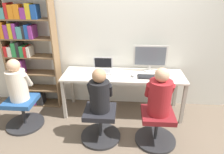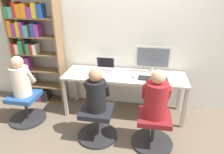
% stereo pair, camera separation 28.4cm
% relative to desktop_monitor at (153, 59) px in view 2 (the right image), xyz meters
% --- Properties ---
extents(ground_plane, '(14.00, 14.00, 0.00)m').
position_rel_desktop_monitor_xyz_m(ground_plane, '(-0.44, -0.49, -0.96)').
color(ground_plane, brown).
extents(wall_back, '(10.00, 0.05, 2.60)m').
position_rel_desktop_monitor_xyz_m(wall_back, '(-0.44, 0.19, 0.34)').
color(wall_back, silver).
rests_on(wall_back, ground_plane).
extents(desk, '(1.98, 0.61, 0.72)m').
position_rel_desktop_monitor_xyz_m(desk, '(-0.44, -0.18, -0.31)').
color(desk, beige).
rests_on(desk, ground_plane).
extents(desktop_monitor, '(0.56, 0.18, 0.45)m').
position_rel_desktop_monitor_xyz_m(desktop_monitor, '(0.00, 0.00, 0.00)').
color(desktop_monitor, beige).
rests_on(desktop_monitor, desk).
extents(laptop, '(0.33, 0.27, 0.23)m').
position_rel_desktop_monitor_xyz_m(laptop, '(-0.79, -0.07, -0.19)').
color(laptop, '#B7B7BC').
rests_on(laptop, desk).
extents(keyboard, '(0.45, 0.16, 0.03)m').
position_rel_desktop_monitor_xyz_m(keyboard, '(0.02, -0.28, -0.23)').
color(keyboard, '#232326').
rests_on(keyboard, desk).
extents(computer_mouse_by_keyboard, '(0.06, 0.10, 0.04)m').
position_rel_desktop_monitor_xyz_m(computer_mouse_by_keyboard, '(-0.28, -0.26, -0.22)').
color(computer_mouse_by_keyboard, '#99999E').
rests_on(computer_mouse_by_keyboard, desk).
extents(office_chair_left, '(0.58, 0.58, 0.47)m').
position_rel_desktop_monitor_xyz_m(office_chair_left, '(0.05, -0.90, -0.72)').
color(office_chair_left, '#262628').
rests_on(office_chair_left, ground_plane).
extents(office_chair_right, '(0.58, 0.58, 0.47)m').
position_rel_desktop_monitor_xyz_m(office_chair_right, '(-0.74, -0.88, -0.72)').
color(office_chair_right, '#262628').
rests_on(office_chair_right, ground_plane).
extents(person_at_monitor, '(0.37, 0.32, 0.65)m').
position_rel_desktop_monitor_xyz_m(person_at_monitor, '(0.05, -0.89, -0.20)').
color(person_at_monitor, maroon).
rests_on(person_at_monitor, office_chair_left).
extents(person_at_laptop, '(0.34, 0.29, 0.60)m').
position_rel_desktop_monitor_xyz_m(person_at_laptop, '(-0.74, -0.87, -0.22)').
color(person_at_laptop, black).
rests_on(person_at_laptop, office_chair_right).
extents(bookshelf, '(0.89, 0.28, 1.88)m').
position_rel_desktop_monitor_xyz_m(bookshelf, '(-2.13, -0.03, 0.01)').
color(bookshelf, brown).
rests_on(bookshelf, ground_plane).
extents(office_chair_side, '(0.58, 0.58, 0.47)m').
position_rel_desktop_monitor_xyz_m(office_chair_side, '(-1.98, -0.68, -0.72)').
color(office_chair_side, '#262628').
rests_on(office_chair_side, ground_plane).
extents(person_near_shelf, '(0.34, 0.30, 0.64)m').
position_rel_desktop_monitor_xyz_m(person_near_shelf, '(-1.98, -0.67, -0.20)').
color(person_near_shelf, beige).
rests_on(person_near_shelf, office_chair_side).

